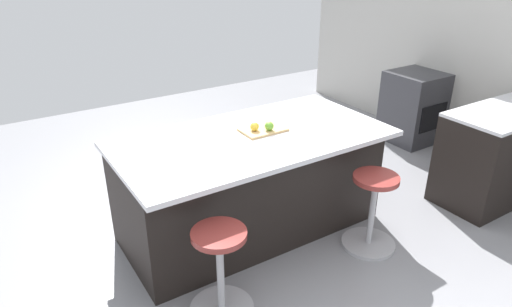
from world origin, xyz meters
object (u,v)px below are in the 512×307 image
at_px(cutting_board, 263,130).
at_px(apple_green, 269,126).
at_px(kitchen_island, 250,182).
at_px(oven_range, 413,107).
at_px(apple_yellow, 255,126).
at_px(stool_by_window, 372,214).
at_px(stool_middle, 221,275).

distance_m(cutting_board, apple_green, 0.08).
bearing_deg(kitchen_island, cutting_board, 179.66).
distance_m(oven_range, apple_green, 2.71).
bearing_deg(oven_range, cutting_board, 12.62).
bearing_deg(apple_green, apple_yellow, -30.06).
relative_size(oven_range, kitchen_island, 0.39).
bearing_deg(apple_yellow, kitchen_island, -1.32).
xyz_separation_m(stool_by_window, cutting_board, (0.56, -0.75, 0.60)).
relative_size(stool_by_window, apple_yellow, 9.10).
bearing_deg(apple_yellow, stool_middle, 45.32).
bearing_deg(stool_by_window, cutting_board, -53.07).
bearing_deg(oven_range, stool_by_window, 33.10).
bearing_deg(kitchen_island, oven_range, -167.98).
relative_size(kitchen_island, stool_middle, 3.38).
bearing_deg(cutting_board, kitchen_island, -0.34).
height_order(cutting_board, apple_green, apple_green).
xyz_separation_m(cutting_board, apple_green, (-0.02, 0.06, 0.05)).
bearing_deg(apple_yellow, stool_by_window, 130.77).
distance_m(stool_by_window, apple_yellow, 1.18).
xyz_separation_m(oven_range, cutting_board, (2.60, 0.58, 0.47)).
distance_m(oven_range, stool_by_window, 2.44).
height_order(cutting_board, apple_yellow, apple_yellow).
height_order(apple_yellow, apple_green, apple_green).
bearing_deg(stool_middle, kitchen_island, -132.75).
bearing_deg(kitchen_island, apple_yellow, 178.68).
bearing_deg(apple_yellow, oven_range, -167.75).
bearing_deg(apple_green, cutting_board, -71.57).
distance_m(apple_yellow, apple_green, 0.12).
bearing_deg(cutting_board, stool_by_window, 126.93).
xyz_separation_m(kitchen_island, stool_middle, (0.69, 0.75, -0.15)).
distance_m(kitchen_island, stool_middle, 1.03).
relative_size(kitchen_island, apple_green, 29.96).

